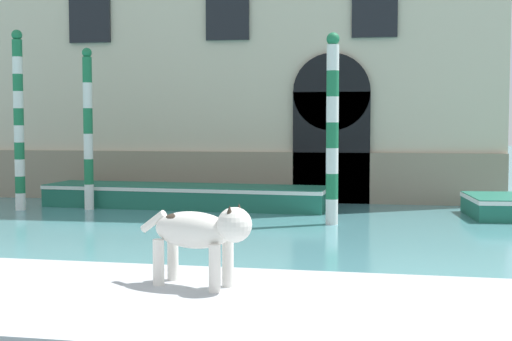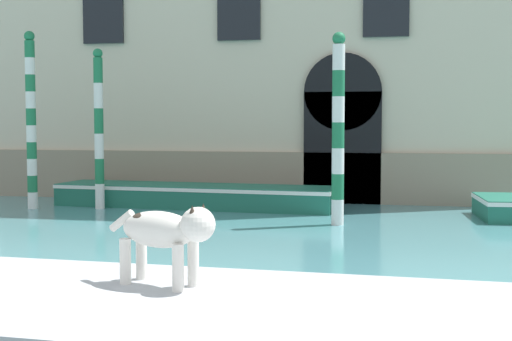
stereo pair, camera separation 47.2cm
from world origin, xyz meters
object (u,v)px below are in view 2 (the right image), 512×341
(dog_on_deck, at_px, (166,231))
(mooring_pole_0, at_px, (338,128))
(boat_moored_near_palazzo, at_px, (195,195))
(mooring_pole_1, at_px, (99,128))
(mooring_pole_2, at_px, (31,120))

(dog_on_deck, relative_size, mooring_pole_0, 0.25)
(boat_moored_near_palazzo, height_order, mooring_pole_0, mooring_pole_0)
(mooring_pole_1, relative_size, mooring_pole_2, 0.90)
(mooring_pole_0, height_order, mooring_pole_2, mooring_pole_2)
(dog_on_deck, xyz_separation_m, mooring_pole_2, (-6.48, 9.70, 0.84))
(mooring_pole_2, bearing_deg, dog_on_deck, -56.26)
(mooring_pole_0, relative_size, mooring_pole_2, 0.92)
(boat_moored_near_palazzo, relative_size, mooring_pole_0, 1.82)
(dog_on_deck, relative_size, mooring_pole_2, 0.23)
(boat_moored_near_palazzo, height_order, mooring_pole_1, mooring_pole_1)
(dog_on_deck, bearing_deg, mooring_pole_0, 104.79)
(dog_on_deck, xyz_separation_m, mooring_pole_0, (0.47, 8.58, 0.67))
(dog_on_deck, height_order, mooring_pole_0, mooring_pole_0)
(mooring_pole_1, bearing_deg, mooring_pole_0, -14.79)
(mooring_pole_0, bearing_deg, mooring_pole_1, 165.21)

